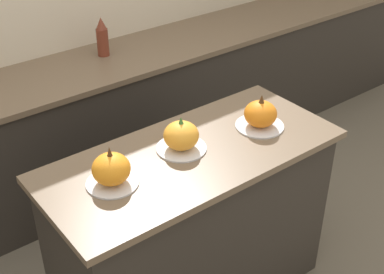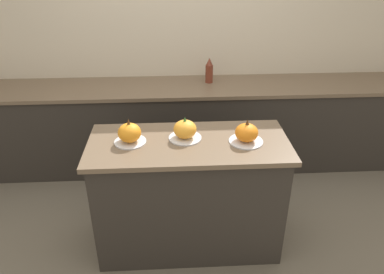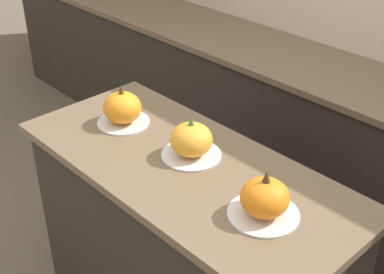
{
  "view_description": "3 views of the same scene",
  "coord_description": "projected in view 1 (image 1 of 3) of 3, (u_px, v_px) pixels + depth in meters",
  "views": [
    {
      "loc": [
        -1.22,
        -1.57,
        2.25
      ],
      "look_at": [
        0.02,
        0.03,
        0.98
      ],
      "focal_mm": 50.0,
      "sensor_mm": 36.0,
      "label": 1
    },
    {
      "loc": [
        -0.11,
        -2.25,
        2.17
      ],
      "look_at": [
        0.02,
        0.0,
        0.95
      ],
      "focal_mm": 35.0,
      "sensor_mm": 36.0,
      "label": 2
    },
    {
      "loc": [
        1.22,
        -1.12,
        2.02
      ],
      "look_at": [
        0.01,
        0.03,
        1.02
      ],
      "focal_mm": 50.0,
      "sensor_mm": 36.0,
      "label": 3
    }
  ],
  "objects": [
    {
      "name": "kitchen_island",
      "position": [
        192.0,
        229.0,
        2.63
      ],
      "size": [
        1.4,
        0.62,
        0.91
      ],
      "color": "#2D2823",
      "rests_on": "ground_plane"
    },
    {
      "name": "back_counter",
      "position": [
        80.0,
        133.0,
        3.43
      ],
      "size": [
        6.0,
        0.6,
        0.88
      ],
      "color": "#2D2823",
      "rests_on": "ground_plane"
    },
    {
      "name": "pumpkin_cake_left",
      "position": [
        111.0,
        170.0,
        2.16
      ],
      "size": [
        0.22,
        0.22,
        0.18
      ],
      "color": "silver",
      "rests_on": "kitchen_island"
    },
    {
      "name": "pumpkin_cake_center",
      "position": [
        181.0,
        137.0,
        2.38
      ],
      "size": [
        0.23,
        0.23,
        0.17
      ],
      "color": "silver",
      "rests_on": "kitchen_island"
    },
    {
      "name": "pumpkin_cake_right",
      "position": [
        260.0,
        115.0,
        2.55
      ],
      "size": [
        0.24,
        0.24,
        0.17
      ],
      "color": "silver",
      "rests_on": "kitchen_island"
    },
    {
      "name": "bottle_tall",
      "position": [
        102.0,
        37.0,
        3.33
      ],
      "size": [
        0.07,
        0.07,
        0.25
      ],
      "color": "maroon",
      "rests_on": "back_counter"
    }
  ]
}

